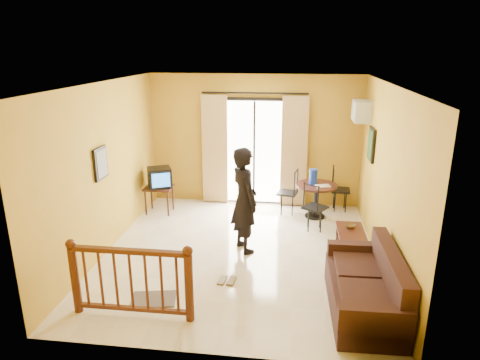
# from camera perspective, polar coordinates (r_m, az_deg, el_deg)

# --- Properties ---
(ground) EXTENTS (5.00, 5.00, 0.00)m
(ground) POSITION_cam_1_polar(r_m,az_deg,el_deg) (7.31, -0.00, -9.73)
(ground) COLOR beige
(ground) RESTS_ON ground
(room_shell) EXTENTS (5.00, 5.00, 5.00)m
(room_shell) POSITION_cam_1_polar(r_m,az_deg,el_deg) (6.71, -0.00, 3.33)
(room_shell) COLOR white
(room_shell) RESTS_ON ground
(balcony_door) EXTENTS (2.25, 0.14, 2.46)m
(balcony_door) POSITION_cam_1_polar(r_m,az_deg,el_deg) (9.18, 1.90, 3.86)
(balcony_door) COLOR black
(balcony_door) RESTS_ON ground
(tv_table) EXTENTS (0.56, 0.47, 0.56)m
(tv_table) POSITION_cam_1_polar(r_m,az_deg,el_deg) (9.00, -10.76, -1.36)
(tv_table) COLOR black
(tv_table) RESTS_ON ground
(television) EXTENTS (0.58, 0.56, 0.41)m
(television) POSITION_cam_1_polar(r_m,az_deg,el_deg) (8.91, -10.67, 0.33)
(television) COLOR black
(television) RESTS_ON tv_table
(picture_left) EXTENTS (0.05, 0.42, 0.52)m
(picture_left) POSITION_cam_1_polar(r_m,az_deg,el_deg) (7.18, -18.07, 2.13)
(picture_left) COLOR black
(picture_left) RESTS_ON room_shell
(dining_table) EXTENTS (0.83, 0.83, 0.69)m
(dining_table) POSITION_cam_1_polar(r_m,az_deg,el_deg) (8.73, 10.12, -1.52)
(dining_table) COLOR black
(dining_table) RESTS_ON ground
(water_jug) EXTENTS (0.16, 0.16, 0.30)m
(water_jug) POSITION_cam_1_polar(r_m,az_deg,el_deg) (8.68, 9.74, 0.45)
(water_jug) COLOR #122DA9
(water_jug) RESTS_ON dining_table
(serving_tray) EXTENTS (0.32, 0.25, 0.02)m
(serving_tray) POSITION_cam_1_polar(r_m,az_deg,el_deg) (8.59, 10.99, -0.77)
(serving_tray) COLOR beige
(serving_tray) RESTS_ON dining_table
(dining_chairs) EXTENTS (1.56, 1.59, 0.95)m
(dining_chairs) POSITION_cam_1_polar(r_m,az_deg,el_deg) (8.88, 9.75, -4.91)
(dining_chairs) COLOR black
(dining_chairs) RESTS_ON ground
(air_conditioner) EXTENTS (0.31, 0.60, 0.40)m
(air_conditioner) POSITION_cam_1_polar(r_m,az_deg,el_deg) (8.58, 15.86, 8.82)
(air_conditioner) COLOR silver
(air_conditioner) RESTS_ON room_shell
(botanical_print) EXTENTS (0.05, 0.50, 0.60)m
(botanical_print) POSITION_cam_1_polar(r_m,az_deg,el_deg) (8.06, 17.09, 4.57)
(botanical_print) COLOR black
(botanical_print) RESTS_ON room_shell
(coffee_table) EXTENTS (0.45, 0.80, 0.36)m
(coffee_table) POSITION_cam_1_polar(r_m,az_deg,el_deg) (7.56, 14.52, -7.36)
(coffee_table) COLOR black
(coffee_table) RESTS_ON ground
(bowl) EXTENTS (0.22, 0.22, 0.05)m
(bowl) POSITION_cam_1_polar(r_m,az_deg,el_deg) (7.62, 14.49, -5.95)
(bowl) COLOR brown
(bowl) RESTS_ON coffee_table
(sofa) EXTENTS (0.87, 1.81, 0.86)m
(sofa) POSITION_cam_1_polar(r_m,az_deg,el_deg) (5.95, 16.73, -13.85)
(sofa) COLOR black
(sofa) RESTS_ON ground
(standing_person) EXTENTS (0.71, 0.78, 1.79)m
(standing_person) POSITION_cam_1_polar(r_m,az_deg,el_deg) (7.09, 0.57, -2.69)
(standing_person) COLOR black
(standing_person) RESTS_ON ground
(stair_balustrade) EXTENTS (1.63, 0.13, 1.04)m
(stair_balustrade) POSITION_cam_1_polar(r_m,az_deg,el_deg) (5.68, -14.38, -12.39)
(stair_balustrade) COLOR #471E0F
(stair_balustrade) RESTS_ON ground
(doormat) EXTENTS (0.66, 0.50, 0.02)m
(doormat) POSITION_cam_1_polar(r_m,az_deg,el_deg) (6.22, -11.44, -15.31)
(doormat) COLOR #504640
(doormat) RESTS_ON ground
(sandals) EXTENTS (0.26, 0.26, 0.03)m
(sandals) POSITION_cam_1_polar(r_m,az_deg,el_deg) (6.51, -1.78, -13.26)
(sandals) COLOR brown
(sandals) RESTS_ON ground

